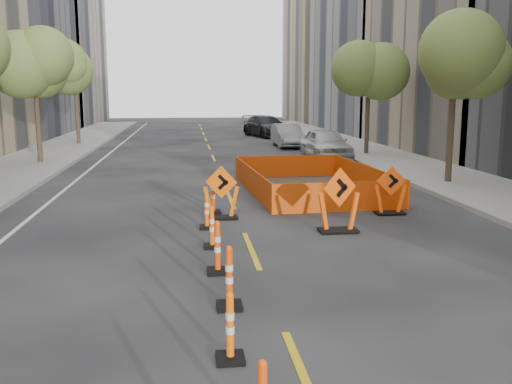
{
  "coord_description": "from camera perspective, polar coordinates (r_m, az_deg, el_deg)",
  "views": [
    {
      "loc": [
        -1.38,
        -8.28,
        3.5
      ],
      "look_at": [
        0.25,
        5.2,
        1.1
      ],
      "focal_mm": 40.0,
      "sensor_mm": 36.0,
      "label": 1
    }
  ],
  "objects": [
    {
      "name": "tree_r_c",
      "position": [
        31.84,
        11.22,
        11.69
      ],
      "size": [
        2.8,
        2.8,
        5.95
      ],
      "color": "#382B1E",
      "rests_on": "ground"
    },
    {
      "name": "chevron_sign_right",
      "position": [
        16.8,
        13.31,
        0.17
      ],
      "size": [
        0.98,
        0.64,
        1.41
      ],
      "primitive_type": null,
      "rotation": [
        0.0,
        0.0,
        -0.09
      ],
      "color": "#FB4D0A",
      "rests_on": "ground"
    },
    {
      "name": "bld_right_e",
      "position": [
        69.51,
        8.68,
        13.63
      ],
      "size": [
        12.0,
        14.0,
        16.0
      ],
      "primitive_type": "cube",
      "color": "tan",
      "rests_on": "ground"
    },
    {
      "name": "safety_fence",
      "position": [
        20.26,
        5.35,
        1.31
      ],
      "size": [
        4.6,
        7.36,
        0.89
      ],
      "primitive_type": null,
      "rotation": [
        0.0,
        0.0,
        0.06
      ],
      "color": "#E55C0C",
      "rests_on": "ground"
    },
    {
      "name": "channelizer_5",
      "position": [
        12.92,
        -4.42,
        -3.54
      ],
      "size": [
        0.38,
        0.38,
        0.96
      ],
      "primitive_type": null,
      "color": "#FF590A",
      "rests_on": "ground"
    },
    {
      "name": "channelizer_4",
      "position": [
        11.12,
        -3.87,
        -5.52
      ],
      "size": [
        0.42,
        0.42,
        1.05
      ],
      "primitive_type": null,
      "color": "#EA4309",
      "rests_on": "ground"
    },
    {
      "name": "chevron_sign_left",
      "position": [
        15.78,
        -3.49,
        -0.06
      ],
      "size": [
        1.13,
        0.89,
        1.49
      ],
      "primitive_type": null,
      "rotation": [
        0.0,
        0.0,
        -0.33
      ],
      "color": "orange",
      "rests_on": "ground"
    },
    {
      "name": "bld_right_d",
      "position": [
        52.25,
        14.37,
        16.87
      ],
      "size": [
        12.0,
        18.0,
        20.0
      ],
      "primitive_type": "cube",
      "color": "gray",
      "rests_on": "ground"
    },
    {
      "name": "tree_l_d",
      "position": [
        38.93,
        -17.64,
        11.08
      ],
      "size": [
        2.8,
        2.8,
        5.95
      ],
      "color": "#382B1E",
      "rests_on": "ground"
    },
    {
      "name": "tree_l_c",
      "position": [
        29.16,
        -21.28,
        11.38
      ],
      "size": [
        2.8,
        2.8,
        5.95
      ],
      "color": "#382B1E",
      "rests_on": "ground"
    },
    {
      "name": "parked_car_near",
      "position": [
        29.9,
        6.98,
        4.8
      ],
      "size": [
        2.12,
        4.86,
        1.63
      ],
      "primitive_type": "imported",
      "rotation": [
        0.0,
        0.0,
        0.04
      ],
      "color": "#BDBDBF",
      "rests_on": "ground"
    },
    {
      "name": "parked_car_mid",
      "position": [
        36.56,
        3.16,
        5.66
      ],
      "size": [
        1.57,
        4.41,
        1.45
      ],
      "primitive_type": "imported",
      "rotation": [
        0.0,
        0.0,
        0.01
      ],
      "color": "gray",
      "rests_on": "ground"
    },
    {
      "name": "sidewalk_right",
      "position": [
        23.04,
        19.96,
        0.87
      ],
      "size": [
        4.0,
        90.0,
        0.15
      ],
      "primitive_type": "cube",
      "color": "gray",
      "rests_on": "ground"
    },
    {
      "name": "chevron_sign_center",
      "position": [
        14.4,
        8.29,
        -0.81
      ],
      "size": [
        1.26,
        1.02,
        1.64
      ],
      "primitive_type": null,
      "rotation": [
        0.0,
        0.0,
        0.39
      ],
      "color": "#FF540A",
      "rests_on": "ground"
    },
    {
      "name": "channelizer_3",
      "position": [
        9.36,
        -2.69,
        -8.51
      ],
      "size": [
        0.42,
        0.42,
        1.06
      ],
      "primitive_type": null,
      "color": "#D94409",
      "rests_on": "ground"
    },
    {
      "name": "bld_right_c",
      "position": [
        37.14,
        23.6,
        14.63
      ],
      "size": [
        12.0,
        16.0,
        14.0
      ],
      "primitive_type": "cube",
      "color": "gray",
      "rests_on": "ground"
    },
    {
      "name": "tree_r_b",
      "position": [
        22.54,
        19.26,
        12.09
      ],
      "size": [
        2.8,
        2.8,
        5.95
      ],
      "color": "#382B1E",
      "rests_on": "ground"
    },
    {
      "name": "ground_plane",
      "position": [
        9.1,
        2.41,
        -12.63
      ],
      "size": [
        140.0,
        140.0,
        0.0
      ],
      "primitive_type": "plane",
      "color": "black"
    },
    {
      "name": "bld_left_e",
      "position": [
        66.08,
        -21.31,
        15.01
      ],
      "size": [
        12.0,
        20.0,
        20.0
      ],
      "primitive_type": "cube",
      "color": "gray",
      "rests_on": "ground"
    },
    {
      "name": "channelizer_7",
      "position": [
        16.53,
        -4.33,
        -0.24
      ],
      "size": [
        0.44,
        0.44,
        1.13
      ],
      "primitive_type": null,
      "color": "#E93F09",
      "rests_on": "ground"
    },
    {
      "name": "channelizer_6",
      "position": [
        14.72,
        -4.95,
        -1.84
      ],
      "size": [
        0.38,
        0.38,
        0.97
      ],
      "primitive_type": null,
      "color": "#FF610A",
      "rests_on": "ground"
    },
    {
      "name": "parked_car_far",
      "position": [
        44.92,
        1.03,
        6.6
      ],
      "size": [
        3.71,
        6.03,
        1.63
      ],
      "primitive_type": "imported",
      "rotation": [
        0.0,
        0.0,
        0.27
      ],
      "color": "black",
      "rests_on": "ground"
    },
    {
      "name": "channelizer_2",
      "position": [
        7.64,
        -2.61,
        -13.31
      ],
      "size": [
        0.38,
        0.38,
        0.96
      ],
      "primitive_type": null,
      "color": "#FF610A",
      "rests_on": "ground"
    }
  ]
}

